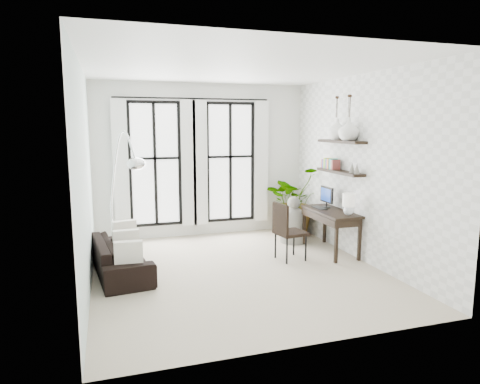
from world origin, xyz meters
name	(u,v)px	position (x,y,z in m)	size (l,w,h in m)	color
floor	(237,271)	(0.00, 0.00, 0.00)	(5.00, 5.00, 0.00)	#B7A891
ceiling	(237,68)	(0.00, 0.00, 3.20)	(5.00, 5.00, 0.00)	white
wall_left	(85,178)	(-2.25, 0.00, 1.60)	(5.00, 5.00, 0.00)	silver
wall_right	(362,169)	(2.25, 0.00, 1.60)	(5.00, 5.00, 0.00)	white
wall_back	(203,161)	(0.00, 2.50, 1.60)	(4.50, 4.50, 0.00)	white
windows	(194,163)	(-0.20, 2.43, 1.56)	(3.26, 0.13, 2.65)	white
wall_shelves	(339,159)	(2.11, 0.52, 1.73)	(0.25, 1.30, 0.60)	black
sofa	(121,256)	(-1.80, 0.46, 0.28)	(1.89, 0.74, 0.55)	black
throw_pillows	(126,242)	(-1.70, 0.46, 0.50)	(0.40, 1.52, 0.40)	silver
plant	(294,200)	(1.90, 1.99, 0.74)	(1.33, 1.15, 1.47)	#2D7228
desk	(332,214)	(1.95, 0.44, 0.74)	(0.57, 1.34, 1.18)	black
desk_chair	(286,228)	(0.98, 0.29, 0.58)	(0.54, 0.54, 1.01)	black
arc_lamp	(122,163)	(-1.70, 0.86, 1.73)	(0.72, 1.02, 2.26)	silver
buddha	(293,223)	(1.60, 1.33, 0.39)	(0.52, 0.52, 0.94)	gray
vase_a	(349,130)	(2.11, 0.23, 2.27)	(0.37, 0.37, 0.38)	white
vase_b	(337,129)	(2.11, 0.63, 2.27)	(0.37, 0.37, 0.38)	white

